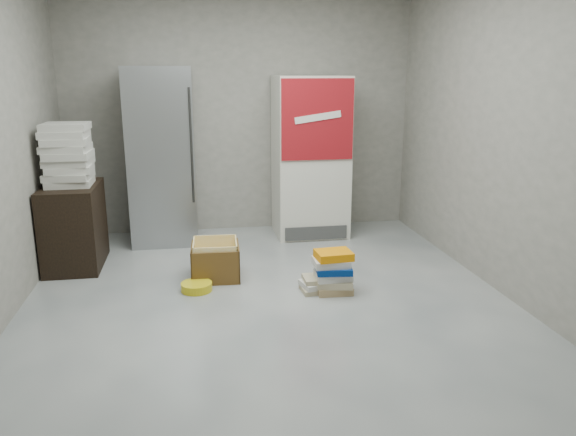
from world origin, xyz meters
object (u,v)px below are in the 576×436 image
(steel_fridge, at_px, (162,156))
(wood_shelf, at_px, (74,226))
(cardboard_box, at_px, (216,263))
(phonebook_stack_main, at_px, (333,272))
(coke_cooler, at_px, (310,157))

(steel_fridge, height_order, wood_shelf, steel_fridge)
(wood_shelf, relative_size, cardboard_box, 1.77)
(steel_fridge, xyz_separation_m, phonebook_stack_main, (1.47, -1.83, -0.77))
(coke_cooler, xyz_separation_m, wood_shelf, (-2.48, -0.72, -0.50))
(steel_fridge, relative_size, cardboard_box, 4.21)
(wood_shelf, bearing_deg, cardboard_box, -23.04)
(steel_fridge, distance_m, phonebook_stack_main, 2.47)
(phonebook_stack_main, bearing_deg, coke_cooler, 89.43)
(wood_shelf, height_order, phonebook_stack_main, wood_shelf)
(coke_cooler, height_order, wood_shelf, coke_cooler)
(coke_cooler, relative_size, phonebook_stack_main, 4.87)
(coke_cooler, bearing_deg, cardboard_box, -131.88)
(cardboard_box, bearing_deg, coke_cooler, 50.58)
(steel_fridge, distance_m, cardboard_box, 1.60)
(steel_fridge, bearing_deg, phonebook_stack_main, -51.06)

